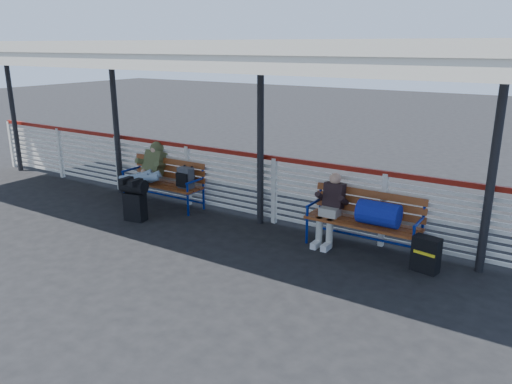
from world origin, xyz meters
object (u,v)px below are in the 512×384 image
Objects in this scene: bench_right at (373,214)px; bench_left at (169,178)px; companion_person at (330,208)px; luggage_stack at (135,198)px; traveler_man at (145,174)px; suitcase_side at (426,254)px.

bench_left is at bearing 179.50° from bench_right.
bench_right is at bearing 2.53° from companion_person.
bench_right is at bearing 3.18° from luggage_stack.
traveler_man reaches higher than suitcase_side.
bench_left is 4.19m from bench_right.
luggage_stack is 1.52× the size of suitcase_side.
bench_right reaches higher than suitcase_side.
companion_person reaches higher than bench_right.
suitcase_side is (0.91, -0.27, -0.35)m from bench_right.
suitcase_side is at bearing 0.48° from traveler_man.
bench_left is 1.57× the size of companion_person.
luggage_stack is 0.51× the size of traveler_man.
companion_person is 1.65m from suitcase_side.
bench_left is at bearing -173.04° from suitcase_side.
bench_right reaches higher than luggage_stack.
luggage_stack is at bearing -166.96° from bench_right.
traveler_man is at bearing 108.73° from luggage_stack.
companion_person is 2.21× the size of suitcase_side.
companion_person is at bearing -177.47° from bench_right.
traveler_man is 2.99× the size of suitcase_side.
bench_right is 1.01m from suitcase_side.
traveler_man is at bearing -169.08° from suitcase_side.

